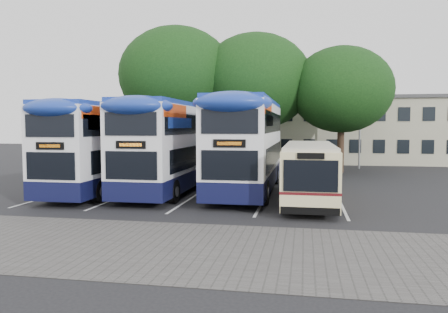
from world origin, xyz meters
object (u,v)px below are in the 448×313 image
lamp_post (360,106)px  tree_mid (256,82)px  bus_dd_mid (172,143)px  tree_right (342,90)px  tree_left (177,76)px  bus_single (309,169)px  bus_dd_left (109,144)px  bus_dd_right (248,142)px

lamp_post → tree_mid: tree_mid is taller
tree_mid → bus_dd_mid: 12.89m
tree_mid → tree_right: (6.49, -0.59, -0.76)m
tree_left → bus_single: size_ratio=1.26×
tree_left → bus_dd_left: size_ratio=1.02×
lamp_post → bus_dd_right: 15.89m
tree_left → bus_single: tree_left is taller
lamp_post → bus_dd_right: (-7.34, -13.88, -2.42)m
lamp_post → bus_dd_left: bearing=-134.9°
tree_left → bus_dd_mid: tree_left is taller
bus_dd_mid → tree_mid: bearing=74.8°
tree_mid → bus_dd_right: bearing=-85.5°
bus_dd_mid → bus_dd_right: 4.09m
tree_left → bus_dd_left: bearing=-92.1°
tree_mid → bus_dd_right: (0.89, -11.30, -4.27)m
tree_left → bus_dd_mid: (2.94, -10.76, -4.82)m
bus_dd_left → bus_single: (10.61, -1.46, -1.03)m
bus_dd_mid → bus_dd_right: size_ratio=0.97×
tree_right → bus_dd_right: bearing=-117.6°
bus_single → bus_dd_mid: bearing=164.4°
bus_dd_mid → bus_dd_right: (4.07, 0.41, 0.07)m
tree_right → bus_dd_left: (-13.04, -11.68, -3.64)m
lamp_post → bus_dd_right: bearing=-117.9°
bus_dd_mid → lamp_post: bearing=51.4°
tree_mid → bus_dd_right: tree_mid is taller
tree_left → bus_dd_right: bearing=-55.9°
bus_dd_left → bus_dd_right: (7.43, 0.96, 0.12)m
tree_mid → lamp_post: bearing=17.4°
lamp_post → bus_dd_mid: (-11.41, -14.29, -2.49)m
bus_dd_left → tree_mid: bearing=61.9°
bus_dd_right → bus_single: size_ratio=1.30×
lamp_post → tree_right: 3.77m
tree_mid → bus_single: (4.07, -13.73, -5.42)m
bus_single → tree_mid: bearing=106.5°
tree_right → lamp_post: bearing=61.2°
lamp_post → bus_single: (-4.16, -16.31, -3.57)m
lamp_post → bus_dd_mid: lamp_post is taller
lamp_post → bus_single: size_ratio=1.01×
lamp_post → tree_left: 14.96m
tree_right → bus_dd_mid: tree_right is taller
tree_right → bus_dd_mid: (-9.67, -11.12, -3.58)m
bus_dd_mid → tree_right: bearing=49.0°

